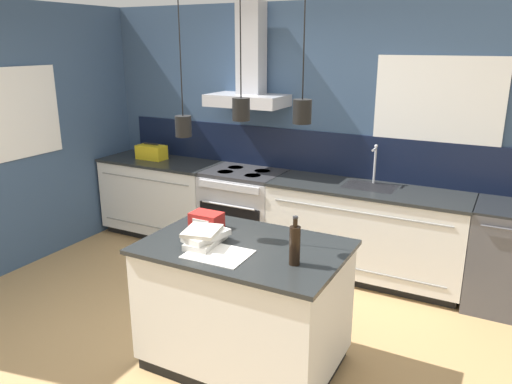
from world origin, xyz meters
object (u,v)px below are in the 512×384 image
object	(u,v)px
dishwasher	(508,258)
yellow_toolbox	(151,152)
bottle_on_island	(295,245)
red_supply_box	(206,220)
book_stack	(205,237)
oven_range	(244,212)

from	to	relation	value
dishwasher	yellow_toolbox	world-z (taller)	yellow_toolbox
bottle_on_island	red_supply_box	xyz separation A→B (m)	(-0.82, 0.28, -0.07)
book_stack	red_supply_box	bearing A→B (deg)	121.69
bottle_on_island	red_supply_box	bearing A→B (deg)	161.31
book_stack	red_supply_box	size ratio (longest dim) A/B	1.55
book_stack	dishwasher	bearing A→B (deg)	45.27
bottle_on_island	book_stack	world-z (taller)	bottle_on_island
oven_range	dishwasher	xyz separation A→B (m)	(2.57, 0.00, 0.00)
bottle_on_island	yellow_toolbox	xyz separation A→B (m)	(-2.61, 1.86, -0.05)
oven_range	book_stack	bearing A→B (deg)	-68.32
dishwasher	yellow_toolbox	xyz separation A→B (m)	(-3.79, 0.00, 0.54)
red_supply_box	bottle_on_island	bearing A→B (deg)	-18.69
bottle_on_island	book_stack	xyz separation A→B (m)	(-0.65, 0.01, -0.08)
red_supply_box	yellow_toolbox	world-z (taller)	yellow_toolbox
dishwasher	book_stack	bearing A→B (deg)	-134.73
oven_range	book_stack	distance (m)	2.05
dishwasher	book_stack	xyz separation A→B (m)	(-1.83, -1.85, 0.51)
oven_range	book_stack	xyz separation A→B (m)	(0.73, -1.85, 0.51)
book_stack	yellow_toolbox	xyz separation A→B (m)	(-1.96, 1.85, 0.03)
dishwasher	book_stack	distance (m)	2.65
oven_range	yellow_toolbox	bearing A→B (deg)	179.80
oven_range	dishwasher	world-z (taller)	same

